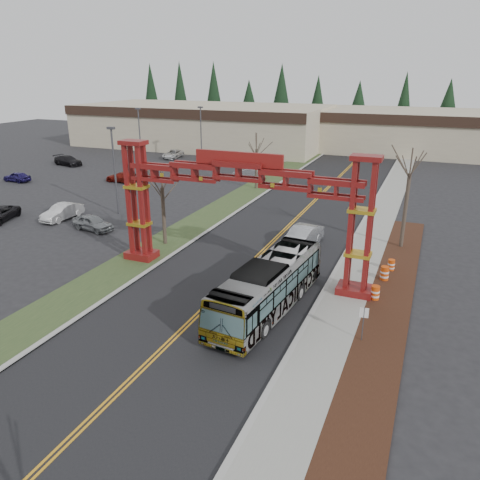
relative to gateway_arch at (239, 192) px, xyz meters
The scene contains 32 objects.
ground 18.97m from the gateway_arch, 90.00° to the right, with size 200.00×200.00×0.00m, color black.
road 9.20m from the gateway_arch, 90.00° to the left, with size 12.00×110.00×0.02m, color black.
lane_line_left 9.19m from the gateway_arch, 90.98° to the left, with size 0.12×100.00×0.01m, color orange.
lane_line_right 9.19m from the gateway_arch, 89.02° to the left, with size 0.12×100.00×0.01m, color orange.
curb_right 11.03m from the gateway_arch, 48.70° to the left, with size 0.30×110.00×0.15m, color #A8A8A3.
sidewalk_right 11.90m from the gateway_arch, 42.65° to the left, with size 2.60×110.00×0.14m, color gray.
landscape_strip 14.25m from the gateway_arch, 38.11° to the right, with size 2.60×50.00×0.12m, color black.
grass_median 12.18m from the gateway_arch, 138.81° to the left, with size 4.00×110.00×0.08m, color #2D4321.
curb_left 11.03m from the gateway_arch, 131.30° to the left, with size 0.30×110.00×0.15m, color #A8A8A3.
gateway_arch is the anchor object (origin of this frame).
retail_building_west 61.78m from the gateway_arch, 119.07° to the left, with size 46.00×22.30×7.50m.
retail_building_east 62.80m from the gateway_arch, 80.83° to the left, with size 38.00×20.30×7.00m.
conifer_treeline 74.00m from the gateway_arch, 89.81° to the left, with size 116.10×5.60×13.00m.
transit_bus 6.96m from the gateway_arch, 48.25° to the right, with size 2.60×11.11×3.09m, color #95969C.
silver_sedan 9.23m from the gateway_arch, 70.79° to the left, with size 1.74×4.98×1.64m, color #A5A8AD.
parked_car_near_a 17.23m from the gateway_arch, 165.62° to the left, with size 1.62×4.03×1.37m, color gray.
parked_car_near_b 22.07m from the gateway_arch, 165.04° to the left, with size 1.57×4.49×1.48m, color silver.
parked_car_mid_a 33.30m from the gateway_arch, 139.98° to the left, with size 1.82×4.47×1.30m, color maroon.
parked_car_mid_b 41.43m from the gateway_arch, 156.93° to the left, with size 1.52×3.79×1.29m, color navy.
parked_car_far_a 31.96m from the gateway_arch, 110.42° to the left, with size 1.47×4.20×1.38m, color #A1A1A8.
parked_car_far_b 48.44m from the gateway_arch, 125.77° to the left, with size 2.23×4.83×1.34m, color silver.
parked_car_far_c 48.51m from the gateway_arch, 145.26° to the left, with size 2.03×5.00×1.45m, color black.
bare_tree_median_mid 8.78m from the gateway_arch, 157.01° to the left, with size 2.99×2.99×6.73m.
bare_tree_median_far 25.75m from the gateway_arch, 108.12° to the left, with size 2.91×2.91×6.67m.
bare_tree_right_far 14.19m from the gateway_arch, 45.20° to the left, with size 2.99×2.99×8.02m.
light_pole_near 19.26m from the gateway_arch, 151.52° to the left, with size 0.74×0.37×8.52m.
light_pole_mid 40.90m from the gateway_arch, 133.17° to the left, with size 0.75×0.37×8.61m.
light_pole_far 43.32m from the gateway_arch, 120.47° to the left, with size 0.73×0.37×8.47m.
street_sign 11.69m from the gateway_arch, 30.33° to the right, with size 0.46×0.10×2.01m.
barrel_south 10.80m from the gateway_arch, ahead, with size 0.54×0.54×1.00m.
barrel_mid 11.32m from the gateway_arch, 16.86° to the left, with size 0.57×0.57×1.06m.
barrel_north 12.17m from the gateway_arch, 25.92° to the left, with size 0.49×0.49×0.91m.
Camera 1 is at (11.62, -9.59, 13.43)m, focal length 35.00 mm.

